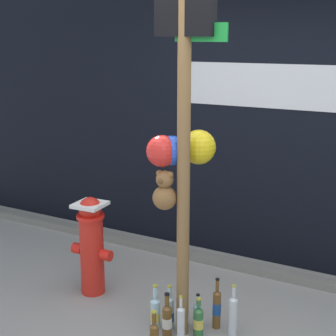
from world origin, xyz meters
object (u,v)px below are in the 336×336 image
Objects in this scene: bottle_3 at (154,334)px; bottle_7 at (198,315)px; bottle_4 at (233,314)px; bottle_8 at (181,326)px; fire_hydrant at (92,243)px; bottle_6 at (167,320)px; memorial_post at (180,140)px; bottle_0 at (155,312)px; bottle_2 at (170,312)px; bottle_1 at (217,308)px; bottle_5 at (198,321)px.

bottle_3 is 1.03× the size of bottle_7.
bottle_4 is 0.42m from bottle_8.
bottle_7 is at bearing 66.98° from bottle_3.
fire_hydrant is 2.46× the size of bottle_6.
memorial_post reaches higher than bottle_0.
bottle_2 is 1.24× the size of bottle_7.
bottle_0 is 1.24× the size of bottle_7.
bottle_8 reaches higher than bottle_2.
fire_hydrant is 2.97× the size of bottle_7.
bottle_8 is (0.15, -0.06, 0.03)m from bottle_6.
bottle_2 is at bearing 95.29° from bottle_3.
fire_hydrant is (-0.94, 0.15, -1.03)m from memorial_post.
bottle_1 is 0.38m from bottle_8.
bottle_4 is at bearing 11.49° from bottle_7.
bottle_1 is at bearing 29.61° from memorial_post.
bottle_7 is at bearing -144.30° from bottle_1.
bottle_7 is (0.19, 0.10, -0.02)m from bottle_2.
bottle_0 is 1.16× the size of bottle_5.
fire_hydrant reaches higher than bottle_7.
bottle_2 is (0.10, 0.04, 0.00)m from bottle_0.
bottle_1 is (1.19, -0.01, -0.29)m from fire_hydrant.
bottle_6 is 1.21× the size of bottle_7.
bottle_1 is 1.16× the size of bottle_6.
bottle_1 reaches higher than bottle_0.
fire_hydrant reaches higher than bottle_8.
fire_hydrant is 2.18× the size of bottle_8.
bottle_5 is 0.24m from bottle_6.
bottle_6 is 0.89× the size of bottle_8.
bottle_5 is at bearing 29.80° from bottle_6.
fire_hydrant reaches higher than bottle_0.
bottle_1 is 1.41× the size of bottle_7.
bottle_8 is (0.12, -0.21, -1.33)m from memorial_post.
bottle_2 is at bearing -161.01° from bottle_4.
bottle_2 reaches higher than bottle_3.
bottle_8 reaches higher than bottle_7.
bottle_4 is at bearing 18.99° from bottle_2.
bottle_6 is at bearing 87.76° from bottle_3.
bottle_8 reaches higher than bottle_5.
bottle_6 is at bearing -23.55° from bottle_0.
bottle_2 is at bearing 23.12° from bottle_0.
bottle_7 is (-0.27, -0.05, -0.05)m from bottle_4.
bottle_7 is (0.16, 0.21, -0.02)m from bottle_6.
bottle_1 reaches higher than bottle_5.
memorial_post is 6.35× the size of bottle_8.
bottle_4 is at bearing -1.82° from fire_hydrant.
bottle_1 is at bearing 167.29° from bottle_4.
bottle_2 reaches higher than bottle_7.
bottle_7 is at bearing 118.72° from bottle_5.
bottle_3 is 0.18m from bottle_6.
bottle_2 is 0.22m from bottle_7.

